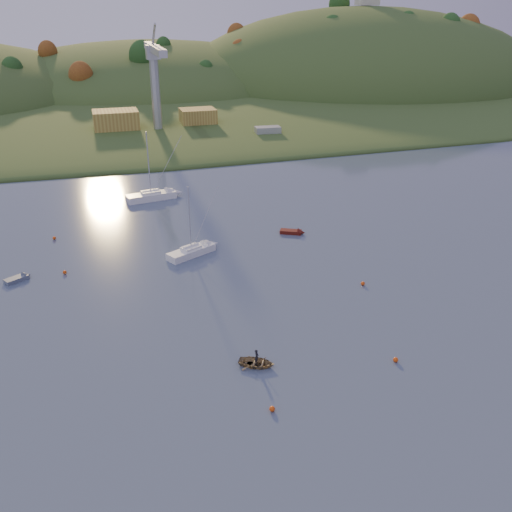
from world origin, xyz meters
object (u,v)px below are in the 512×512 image
object	(u,v)px
sailboat_near	(151,196)
canoe	(257,363)
red_tender	(296,232)
grey_dinghy	(21,277)
sailboat_far	(191,251)

from	to	relation	value
sailboat_near	canoe	bearing A→B (deg)	-96.28
canoe	red_tender	size ratio (longest dim) A/B	0.89
grey_dinghy	sailboat_near	bearing A→B (deg)	22.01
sailboat_far	canoe	distance (m)	27.73
sailboat_far	grey_dinghy	bearing A→B (deg)	155.73
canoe	red_tender	xyz separation A→B (m)	(15.42, 31.01, -0.10)
canoe	red_tender	bearing A→B (deg)	2.14
sailboat_near	sailboat_far	world-z (taller)	sailboat_near
sailboat_near	sailboat_far	xyz separation A→B (m)	(2.38, -25.70, -0.10)
sailboat_near	grey_dinghy	distance (m)	33.38
sailboat_far	grey_dinghy	xyz separation A→B (m)	(-22.14, -1.19, -0.41)
sailboat_far	red_tender	bearing A→B (deg)	-16.10
sailboat_near	red_tender	xyz separation A→B (m)	(19.02, -22.39, -0.50)
canoe	red_tender	world-z (taller)	red_tender
sailboat_far	red_tender	xyz separation A→B (m)	(16.64, 3.31, -0.40)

